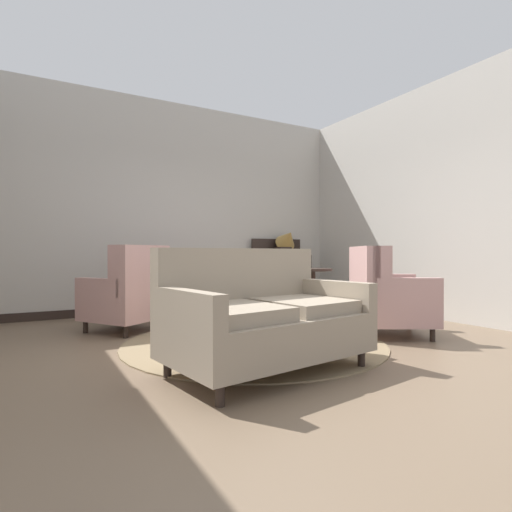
{
  "coord_description": "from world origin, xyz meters",
  "views": [
    {
      "loc": [
        -2.0,
        -3.3,
        0.92
      ],
      "look_at": [
        0.14,
        0.5,
        0.89
      ],
      "focal_mm": 28.42,
      "sensor_mm": 36.0,
      "label": 1
    }
  ],
  "objects_px": {
    "armchair_near_window": "(187,289)",
    "side_table": "(313,292)",
    "porcelain_vase": "(265,282)",
    "armchair_near_sideboard": "(385,296)",
    "settee": "(264,319)",
    "sideboard": "(282,276)",
    "coffee_table": "(260,305)",
    "armchair_foreground_right": "(129,294)",
    "gramophone": "(287,240)"
  },
  "relations": [
    {
      "from": "armchair_foreground_right",
      "to": "armchair_near_sideboard",
      "type": "xyz_separation_m",
      "value": [
        2.48,
        -1.6,
        -0.01
      ]
    },
    {
      "from": "armchair_foreground_right",
      "to": "gramophone",
      "type": "height_order",
      "value": "gramophone"
    },
    {
      "from": "coffee_table",
      "to": "side_table",
      "type": "relative_size",
      "value": 1.09
    },
    {
      "from": "settee",
      "to": "armchair_foreground_right",
      "type": "distance_m",
      "value": 2.21
    },
    {
      "from": "coffee_table",
      "to": "sideboard",
      "type": "relative_size",
      "value": 0.68
    },
    {
      "from": "armchair_near_sideboard",
      "to": "coffee_table",
      "type": "bearing_deg",
      "value": 100.49
    },
    {
      "from": "coffee_table",
      "to": "porcelain_vase",
      "type": "xyz_separation_m",
      "value": [
        0.05,
        -0.02,
        0.25
      ]
    },
    {
      "from": "armchair_near_sideboard",
      "to": "gramophone",
      "type": "xyz_separation_m",
      "value": [
        0.44,
        2.65,
        0.71
      ]
    },
    {
      "from": "coffee_table",
      "to": "sideboard",
      "type": "bearing_deg",
      "value": 52.41
    },
    {
      "from": "porcelain_vase",
      "to": "armchair_near_sideboard",
      "type": "bearing_deg",
      "value": -19.49
    },
    {
      "from": "armchair_near_window",
      "to": "side_table",
      "type": "xyz_separation_m",
      "value": [
        1.18,
        -1.32,
        0.01
      ]
    },
    {
      "from": "porcelain_vase",
      "to": "armchair_near_sideboard",
      "type": "distance_m",
      "value": 1.39
    },
    {
      "from": "armchair_near_sideboard",
      "to": "side_table",
      "type": "height_order",
      "value": "armchair_near_sideboard"
    },
    {
      "from": "porcelain_vase",
      "to": "settee",
      "type": "relative_size",
      "value": 0.22
    },
    {
      "from": "coffee_table",
      "to": "armchair_near_sideboard",
      "type": "height_order",
      "value": "armchair_near_sideboard"
    },
    {
      "from": "coffee_table",
      "to": "sideboard",
      "type": "distance_m",
      "value": 2.85
    },
    {
      "from": "porcelain_vase",
      "to": "sideboard",
      "type": "xyz_separation_m",
      "value": [
        1.69,
        2.28,
        -0.1
      ]
    },
    {
      "from": "porcelain_vase",
      "to": "armchair_near_window",
      "type": "distance_m",
      "value": 1.71
    },
    {
      "from": "coffee_table",
      "to": "side_table",
      "type": "xyz_separation_m",
      "value": [
        0.96,
        0.34,
        0.07
      ]
    },
    {
      "from": "porcelain_vase",
      "to": "gramophone",
      "type": "relative_size",
      "value": 0.69
    },
    {
      "from": "side_table",
      "to": "porcelain_vase",
      "type": "bearing_deg",
      "value": -158.49
    },
    {
      "from": "coffee_table",
      "to": "armchair_near_sideboard",
      "type": "distance_m",
      "value": 1.44
    },
    {
      "from": "armchair_near_window",
      "to": "gramophone",
      "type": "xyz_separation_m",
      "value": [
        2.0,
        0.51,
        0.72
      ]
    },
    {
      "from": "side_table",
      "to": "sideboard",
      "type": "distance_m",
      "value": 2.07
    },
    {
      "from": "settee",
      "to": "armchair_near_sideboard",
      "type": "bearing_deg",
      "value": 7.15
    },
    {
      "from": "coffee_table",
      "to": "settee",
      "type": "xyz_separation_m",
      "value": [
        -0.54,
        -1.02,
        0.04
      ]
    },
    {
      "from": "armchair_foreground_right",
      "to": "gramophone",
      "type": "distance_m",
      "value": 3.18
    },
    {
      "from": "porcelain_vase",
      "to": "sideboard",
      "type": "distance_m",
      "value": 2.84
    },
    {
      "from": "armchair_near_window",
      "to": "sideboard",
      "type": "distance_m",
      "value": 2.05
    },
    {
      "from": "porcelain_vase",
      "to": "side_table",
      "type": "xyz_separation_m",
      "value": [
        0.91,
        0.36,
        -0.18
      ]
    },
    {
      "from": "coffee_table",
      "to": "armchair_near_window",
      "type": "xyz_separation_m",
      "value": [
        -0.22,
        1.65,
        0.06
      ]
    },
    {
      "from": "gramophone",
      "to": "armchair_near_sideboard",
      "type": "bearing_deg",
      "value": -99.34
    },
    {
      "from": "settee",
      "to": "sideboard",
      "type": "xyz_separation_m",
      "value": [
        2.28,
        3.27,
        0.11
      ]
    },
    {
      "from": "armchair_near_window",
      "to": "armchair_near_sideboard",
      "type": "xyz_separation_m",
      "value": [
        1.57,
        -2.14,
        0.01
      ]
    },
    {
      "from": "porcelain_vase",
      "to": "armchair_near_window",
      "type": "bearing_deg",
      "value": 99.01
    },
    {
      "from": "armchair_foreground_right",
      "to": "side_table",
      "type": "bearing_deg",
      "value": 126.17
    },
    {
      "from": "coffee_table",
      "to": "side_table",
      "type": "bearing_deg",
      "value": 19.3
    },
    {
      "from": "side_table",
      "to": "coffee_table",
      "type": "bearing_deg",
      "value": -160.7
    },
    {
      "from": "porcelain_vase",
      "to": "gramophone",
      "type": "height_order",
      "value": "gramophone"
    },
    {
      "from": "settee",
      "to": "armchair_near_window",
      "type": "height_order",
      "value": "armchair_near_window"
    },
    {
      "from": "armchair_near_sideboard",
      "to": "side_table",
      "type": "distance_m",
      "value": 0.91
    },
    {
      "from": "coffee_table",
      "to": "armchair_foreground_right",
      "type": "xyz_separation_m",
      "value": [
        -1.13,
        1.11,
        0.07
      ]
    },
    {
      "from": "porcelain_vase",
      "to": "settee",
      "type": "height_order",
      "value": "settee"
    },
    {
      "from": "gramophone",
      "to": "settee",
      "type": "bearing_deg",
      "value": -126.24
    },
    {
      "from": "settee",
      "to": "sideboard",
      "type": "bearing_deg",
      "value": 46.61
    },
    {
      "from": "settee",
      "to": "armchair_near_window",
      "type": "relative_size",
      "value": 1.68
    },
    {
      "from": "side_table",
      "to": "gramophone",
      "type": "distance_m",
      "value": 2.13
    },
    {
      "from": "settee",
      "to": "porcelain_vase",
      "type": "bearing_deg",
      "value": 50.78
    },
    {
      "from": "armchair_foreground_right",
      "to": "sideboard",
      "type": "height_order",
      "value": "sideboard"
    },
    {
      "from": "porcelain_vase",
      "to": "armchair_near_window",
      "type": "height_order",
      "value": "armchair_near_window"
    }
  ]
}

